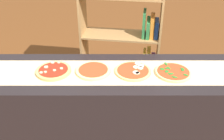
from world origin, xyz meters
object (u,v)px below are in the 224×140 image
pizza_spinach_3 (172,72)px  pizza_mozzarella_2 (132,71)px  bookshelf (129,42)px  pizza_mushroom_0 (52,71)px  pizza_plain_1 (92,71)px

pizza_spinach_3 → pizza_mozzarella_2: bearing=175.2°
pizza_spinach_3 → bookshelf: (-0.26, 0.85, -0.17)m
pizza_mushroom_0 → bookshelf: (0.63, 0.83, -0.18)m
pizza_spinach_3 → bookshelf: 0.91m
pizza_spinach_3 → pizza_mushroom_0: bearing=178.4°
pizza_mushroom_0 → pizza_spinach_3: 0.89m
pizza_mushroom_0 → pizza_mozzarella_2: bearing=-0.0°
pizza_plain_1 → pizza_mozzarella_2: bearing=-0.2°
pizza_plain_1 → pizza_spinach_3: size_ratio=1.00×
pizza_spinach_3 → bookshelf: bearing=106.7°
pizza_plain_1 → pizza_mozzarella_2: pizza_mozzarella_2 is taller
pizza_plain_1 → bookshelf: size_ratio=0.16×
pizza_mushroom_0 → pizza_mozzarella_2: (0.59, -0.00, -0.00)m
pizza_plain_1 → pizza_mozzarella_2: (0.30, -0.00, -0.00)m
pizza_mozzarella_2 → pizza_spinach_3: (0.29, -0.02, 0.00)m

